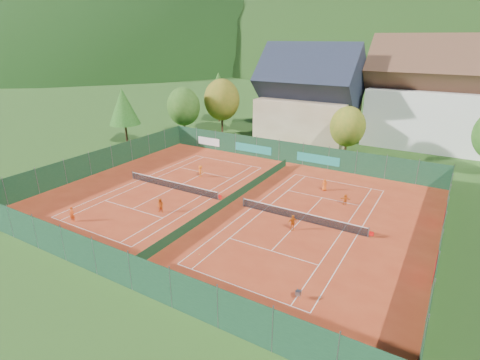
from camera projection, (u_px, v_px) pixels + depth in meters
name	position (u px, v px, depth m)	size (l,w,h in m)	color
ground	(231.00, 203.00, 40.09)	(600.00, 600.00, 0.00)	#254C17
clay_pad	(231.00, 203.00, 40.08)	(40.00, 32.00, 0.01)	#AA3419
court_markings_left	(173.00, 189.00, 43.88)	(11.03, 23.83, 0.00)	white
court_markings_right	(300.00, 220.00, 36.28)	(11.03, 23.83, 0.00)	white
tennis_net_left	(174.00, 185.00, 43.63)	(13.30, 0.10, 1.02)	#59595B
tennis_net_right	(302.00, 216.00, 36.03)	(13.30, 0.10, 1.02)	#59595B
court_divider	(230.00, 199.00, 39.90)	(0.03, 28.80, 1.00)	#14371D
fence_north	(288.00, 152.00, 52.63)	(40.00, 0.10, 3.00)	#153A23
fence_south	(112.00, 264.00, 26.69)	(40.00, 0.04, 3.00)	#153923
fence_west	(101.00, 160.00, 49.05)	(0.04, 32.00, 3.00)	#153B20
fence_east	(441.00, 239.00, 30.09)	(0.09, 32.00, 3.00)	#123219
chalet	(309.00, 100.00, 63.24)	(16.20, 12.00, 16.00)	beige
hotel_block_a	(437.00, 100.00, 58.77)	(21.60, 11.00, 17.25)	silver
tree_west_front	(184.00, 107.00, 64.68)	(5.72, 5.72, 8.69)	#4D341B
tree_west_mid	(222.00, 100.00, 67.36)	(6.44, 6.44, 9.78)	#412517
tree_west_back	(219.00, 89.00, 76.40)	(5.60, 5.60, 10.00)	#432B18
tree_center	(348.00, 127.00, 53.22)	(5.01, 5.01, 7.60)	#422F17
tree_west_side	(123.00, 106.00, 60.86)	(5.04, 5.04, 9.00)	#412817
mountain_backdrop	(473.00, 135.00, 228.37)	(820.00, 530.00, 242.00)	black
ball_hopper	(298.00, 293.00, 25.19)	(0.34, 0.34, 0.80)	slate
loose_ball_0	(157.00, 199.00, 41.10)	(0.07, 0.07, 0.07)	#CCD833
loose_ball_1	(199.00, 254.00, 30.59)	(0.07, 0.07, 0.07)	#CCD833
player_left_near	(72.00, 214.00, 35.84)	(0.56, 0.37, 1.55)	#EE4C15
player_left_mid	(160.00, 206.00, 37.68)	(0.74, 0.58, 1.52)	#D04F12
player_left_far	(201.00, 171.00, 47.30)	(0.99, 0.57, 1.54)	orange
player_right_near	(293.00, 223.00, 34.25)	(0.90, 0.37, 1.53)	#D06112
player_right_far_a	(325.00, 185.00, 43.15)	(0.68, 0.44, 1.39)	#D85213
player_right_far_b	(345.00, 199.00, 39.52)	(1.11, 0.35, 1.19)	#D05812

